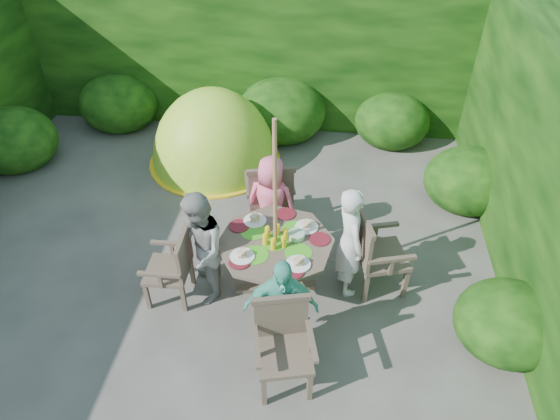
# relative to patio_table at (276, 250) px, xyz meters

# --- Properties ---
(ground) EXTENTS (60.00, 60.00, 0.00)m
(ground) POSITION_rel_patio_table_xyz_m (-0.95, 0.15, -0.62)
(ground) COLOR #47433F
(ground) RESTS_ON ground
(hedge_enclosure) EXTENTS (9.00, 9.00, 2.50)m
(hedge_enclosure) POSITION_rel_patio_table_xyz_m (-0.95, 1.48, 0.63)
(hedge_enclosure) COLOR black
(hedge_enclosure) RESTS_ON ground
(patio_table) EXTENTS (1.49, 1.49, 0.89)m
(patio_table) POSITION_rel_patio_table_xyz_m (0.00, 0.00, 0.00)
(patio_table) COLOR #44372C
(patio_table) RESTS_ON ground
(parasol_pole) EXTENTS (0.05, 0.05, 2.20)m
(parasol_pole) POSITION_rel_patio_table_xyz_m (-0.00, -0.00, 0.48)
(parasol_pole) COLOR #91613A
(parasol_pole) RESTS_ON ground
(garden_chair_right) EXTENTS (0.67, 0.71, 0.99)m
(garden_chair_right) POSITION_rel_patio_table_xyz_m (1.07, 0.20, -0.10)
(garden_chair_right) COLOR #44372C
(garden_chair_right) RESTS_ON ground
(garden_chair_left) EXTENTS (0.48, 0.54, 0.87)m
(garden_chair_left) POSITION_rel_patio_table_xyz_m (-1.08, -0.23, -0.16)
(garden_chair_left) COLOR #44372C
(garden_chair_left) RESTS_ON ground
(garden_chair_back) EXTENTS (0.70, 0.65, 0.99)m
(garden_chair_back) POSITION_rel_patio_table_xyz_m (-0.21, 1.07, -0.09)
(garden_chair_back) COLOR #44372C
(garden_chair_back) RESTS_ON ground
(garden_chair_front) EXTENTS (0.64, 0.60, 0.91)m
(garden_chair_front) POSITION_rel_patio_table_xyz_m (0.20, -1.08, -0.14)
(garden_chair_front) COLOR #44372C
(garden_chair_front) RESTS_ON ground
(child_right) EXTENTS (0.48, 0.58, 1.37)m
(child_right) POSITION_rel_patio_table_xyz_m (0.78, 0.15, 0.07)
(child_right) COLOR silver
(child_right) RESTS_ON ground
(child_left) EXTENTS (0.69, 0.79, 1.37)m
(child_left) POSITION_rel_patio_table_xyz_m (-0.79, -0.16, 0.06)
(child_left) COLOR gray
(child_left) RESTS_ON ground
(child_back) EXTENTS (0.66, 0.48, 1.26)m
(child_back) POSITION_rel_patio_table_xyz_m (-0.16, 0.78, 0.01)
(child_back) COLOR #F56589
(child_back) RESTS_ON ground
(child_front) EXTENTS (0.75, 0.37, 1.22)m
(child_front) POSITION_rel_patio_table_xyz_m (0.15, -0.79, -0.01)
(child_front) COLOR #52C0A4
(child_front) RESTS_ON ground
(dome_tent) EXTENTS (2.03, 2.03, 2.32)m
(dome_tent) POSITION_rel_patio_table_xyz_m (-1.29, 2.54, -0.62)
(dome_tent) COLOR #A5D629
(dome_tent) RESTS_ON ground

